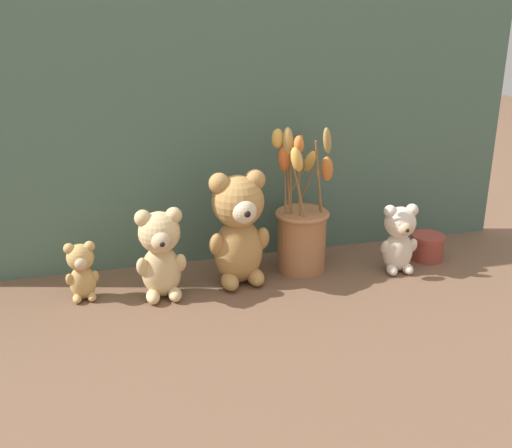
# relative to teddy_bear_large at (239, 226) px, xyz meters

# --- Properties ---
(ground_plane) EXTENTS (4.00, 4.00, 0.00)m
(ground_plane) POSITION_rel_teddy_bear_large_xyz_m (0.04, -0.02, -0.13)
(ground_plane) COLOR brown
(backdrop_wall) EXTENTS (1.32, 0.02, 0.70)m
(backdrop_wall) POSITION_rel_teddy_bear_large_xyz_m (0.04, 0.15, 0.22)
(backdrop_wall) COLOR #4C6B5B
(backdrop_wall) RESTS_ON ground
(teddy_bear_large) EXTENTS (0.14, 0.13, 0.25)m
(teddy_bear_large) POSITION_rel_teddy_bear_large_xyz_m (0.00, 0.00, 0.00)
(teddy_bear_large) COLOR tan
(teddy_bear_large) RESTS_ON ground
(teddy_bear_medium) EXTENTS (0.10, 0.10, 0.19)m
(teddy_bear_medium) POSITION_rel_teddy_bear_large_xyz_m (-0.17, -0.03, -0.03)
(teddy_bear_medium) COLOR #DBBC84
(teddy_bear_medium) RESTS_ON ground
(teddy_bear_small) EXTENTS (0.09, 0.08, 0.16)m
(teddy_bear_small) POSITION_rel_teddy_bear_large_xyz_m (0.36, -0.03, -0.05)
(teddy_bear_small) COLOR beige
(teddy_bear_small) RESTS_ON ground
(teddy_bear_tiny) EXTENTS (0.07, 0.06, 0.13)m
(teddy_bear_tiny) POSITION_rel_teddy_bear_large_xyz_m (-0.33, 0.00, -0.07)
(teddy_bear_tiny) COLOR tan
(teddy_bear_tiny) RESTS_ON ground
(flower_vase) EXTENTS (0.14, 0.15, 0.34)m
(flower_vase) POSITION_rel_teddy_bear_large_xyz_m (0.15, 0.03, -0.03)
(flower_vase) COLOR #AD7047
(flower_vase) RESTS_ON ground
(decorative_tin_tall) EXTENTS (0.08, 0.08, 0.06)m
(decorative_tin_tall) POSITION_rel_teddy_bear_large_xyz_m (0.46, 0.01, -0.10)
(decorative_tin_tall) COLOR #993D33
(decorative_tin_tall) RESTS_ON ground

